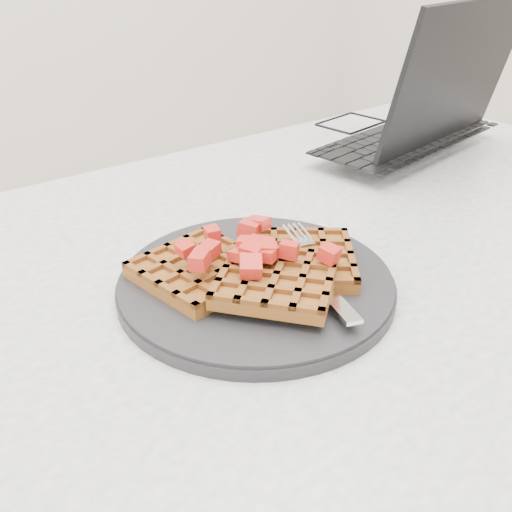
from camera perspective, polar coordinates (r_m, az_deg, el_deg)
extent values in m
cube|color=silver|center=(0.71, 8.53, 0.62)|extent=(1.20, 0.80, 0.03)
cube|color=white|center=(1.46, 13.34, -0.73)|extent=(0.06, 0.06, 0.72)
cylinder|color=black|center=(0.59, 0.00, -2.69)|extent=(0.29, 0.29, 0.02)
imported|color=black|center=(1.04, 12.36, 11.53)|extent=(0.39, 0.29, 0.03)
cube|color=black|center=(0.96, 19.49, 16.75)|extent=(0.34, 0.10, 0.22)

